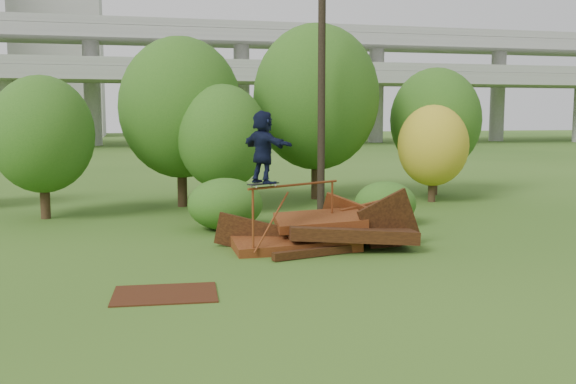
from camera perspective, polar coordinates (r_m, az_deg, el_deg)
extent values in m
plane|color=#2D5116|center=(15.58, 4.65, -6.63)|extent=(240.00, 240.00, 0.00)
cube|color=#4B1B0D|center=(17.62, 0.49, -4.42)|extent=(3.37, 2.11, 0.56)
cube|color=black|center=(17.73, 5.45, -3.59)|extent=(3.70, 2.68, 0.67)
cube|color=#4B1B0D|center=(17.93, 2.82, -2.54)|extent=(2.60, 1.87, 0.51)
cube|color=black|center=(17.89, 9.00, -2.80)|extent=(1.99, 0.40, 1.94)
cube|color=#4B1B0D|center=(19.01, 5.01, -2.48)|extent=(1.35, 1.28, 1.66)
cube|color=black|center=(17.73, -3.60, -3.81)|extent=(1.81, 0.83, 1.23)
cube|color=black|center=(16.58, 2.53, -5.36)|extent=(2.46, 0.82, 0.20)
cube|color=#4B1B0D|center=(18.80, 6.47, -1.37)|extent=(1.38, 0.48, 0.34)
cylinder|color=maroon|center=(16.34, -3.13, -2.81)|extent=(0.06, 0.06, 1.77)
cylinder|color=maroon|center=(18.22, 3.94, -1.81)|extent=(0.06, 0.06, 1.77)
cylinder|color=maroon|center=(17.13, 0.60, 0.64)|extent=(2.83, 1.52, 0.06)
cube|color=black|center=(16.41, -2.21, 0.74)|extent=(0.89, 0.62, 0.03)
cylinder|color=beige|center=(16.15, -2.86, 0.48)|extent=(0.07, 0.06, 0.06)
cylinder|color=beige|center=(16.30, -3.28, 0.53)|extent=(0.07, 0.06, 0.06)
cylinder|color=beige|center=(16.55, -1.16, 0.64)|extent=(0.07, 0.06, 0.06)
cylinder|color=beige|center=(16.69, -1.58, 0.69)|extent=(0.07, 0.06, 0.06)
imported|color=black|center=(16.34, -2.23, 4.03)|extent=(1.30, 1.77, 1.85)
cube|color=#3B1B0C|center=(13.41, -10.87, -8.89)|extent=(2.20, 1.66, 0.03)
cylinder|color=black|center=(24.02, -20.79, -0.30)|extent=(0.34, 0.34, 1.63)
ellipsoid|color=#1B4813|center=(23.87, -21.01, 4.82)|extent=(3.55, 3.55, 4.08)
cylinder|color=black|center=(25.77, -9.39, 1.05)|extent=(0.38, 0.38, 2.12)
ellipsoid|color=#1B4813|center=(25.64, -9.52, 7.41)|extent=(4.79, 4.79, 5.51)
cylinder|color=black|center=(24.10, -5.76, 0.04)|extent=(0.33, 0.33, 1.55)
ellipsoid|color=#1B4813|center=(23.95, -5.82, 4.90)|extent=(3.38, 3.38, 3.89)
cylinder|color=black|center=(27.75, 2.49, 1.80)|extent=(0.40, 0.40, 2.36)
ellipsoid|color=#1B4813|center=(27.65, 2.53, 8.42)|extent=(5.39, 5.39, 6.20)
cylinder|color=black|center=(27.52, 12.67, 0.45)|extent=(0.31, 0.31, 1.26)
ellipsoid|color=#A58C19|center=(27.38, 12.76, 4.05)|extent=(2.93, 2.93, 3.37)
cylinder|color=black|center=(30.00, 12.83, 1.54)|extent=(0.36, 0.36, 1.86)
ellipsoid|color=#1B4813|center=(29.88, 12.96, 6.24)|extent=(4.09, 4.09, 4.70)
ellipsoid|color=#1B4813|center=(20.38, -5.60, -1.07)|extent=(2.39, 2.20, 1.65)
ellipsoid|color=#1B4813|center=(21.41, 8.65, -1.00)|extent=(2.05, 1.88, 1.45)
cylinder|color=black|center=(24.01, 3.01, 10.33)|extent=(0.28, 0.28, 10.16)
cube|color=gray|center=(74.64, -10.28, 10.12)|extent=(160.00, 9.00, 1.40)
cube|color=gray|center=(81.04, -10.63, 13.40)|extent=(160.00, 9.00, 1.40)
cylinder|color=gray|center=(75.51, -24.06, 6.56)|extent=(2.20, 2.20, 8.00)
cylinder|color=gray|center=(74.51, -10.21, 7.05)|extent=(2.20, 2.20, 8.00)
cylinder|color=gray|center=(77.78, 3.24, 7.13)|extent=(2.20, 2.20, 8.00)
cube|color=#9E9E99|center=(117.35, -19.67, 11.55)|extent=(14.00, 14.00, 28.00)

